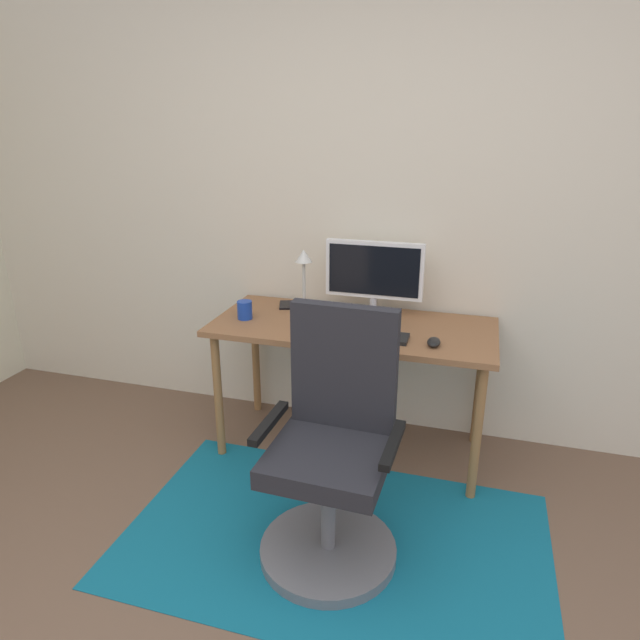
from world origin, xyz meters
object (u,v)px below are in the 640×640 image
(desk, at_px, (352,338))
(monitor, at_px, (374,273))
(desk_lamp, at_px, (304,279))
(cell_phone, at_px, (286,305))
(office_chair, at_px, (333,465))
(computer_mouse, at_px, (434,342))
(coffee_cup, at_px, (245,310))
(keyboard, at_px, (363,335))

(desk, height_order, monitor, monitor)
(desk_lamp, bearing_deg, cell_phone, 125.70)
(desk_lamp, distance_m, office_chair, 0.93)
(computer_mouse, bearing_deg, coffee_cup, 174.52)
(keyboard, bearing_deg, office_chair, -88.55)
(cell_phone, xyz_separation_m, office_chair, (0.53, -0.94, -0.32))
(desk, height_order, cell_phone, cell_phone)
(desk, xyz_separation_m, cell_phone, (-0.43, 0.18, 0.08))
(monitor, relative_size, desk_lamp, 1.31)
(keyboard, height_order, desk_lamp, desk_lamp)
(keyboard, bearing_deg, cell_phone, 146.85)
(keyboard, relative_size, office_chair, 0.42)
(monitor, distance_m, keyboard, 0.39)
(computer_mouse, xyz_separation_m, coffee_cup, (-0.98, 0.09, 0.03))
(coffee_cup, height_order, cell_phone, coffee_cup)
(keyboard, xyz_separation_m, office_chair, (0.02, -0.61, -0.33))
(coffee_cup, height_order, office_chair, office_chair)
(cell_phone, bearing_deg, keyboard, -51.22)
(office_chair, bearing_deg, coffee_cup, 136.04)
(desk, bearing_deg, coffee_cup, -172.42)
(desk_lamp, height_order, office_chair, desk_lamp)
(keyboard, distance_m, desk_lamp, 0.40)
(desk, distance_m, office_chair, 0.80)
(cell_phone, bearing_deg, monitor, -19.33)
(desk_lamp, relative_size, office_chair, 0.38)
(keyboard, height_order, office_chair, office_chair)
(desk_lamp, xyz_separation_m, office_chair, (0.33, -0.67, -0.56))
(monitor, bearing_deg, coffee_cup, -158.54)
(computer_mouse, bearing_deg, desk, 158.17)
(monitor, relative_size, keyboard, 1.19)
(keyboard, bearing_deg, monitor, 93.11)
(computer_mouse, height_order, coffee_cup, coffee_cup)
(keyboard, relative_size, coffee_cup, 4.54)
(monitor, xyz_separation_m, coffee_cup, (-0.63, -0.25, -0.18))
(coffee_cup, bearing_deg, monitor, 21.46)
(keyboard, bearing_deg, desk_lamp, 169.21)
(desk, xyz_separation_m, computer_mouse, (0.42, -0.17, 0.09))
(coffee_cup, xyz_separation_m, office_chair, (0.66, -0.68, -0.37))
(keyboard, relative_size, cell_phone, 3.07)
(keyboard, height_order, coffee_cup, coffee_cup)
(desk, relative_size, keyboard, 3.31)
(cell_phone, distance_m, office_chair, 1.13)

